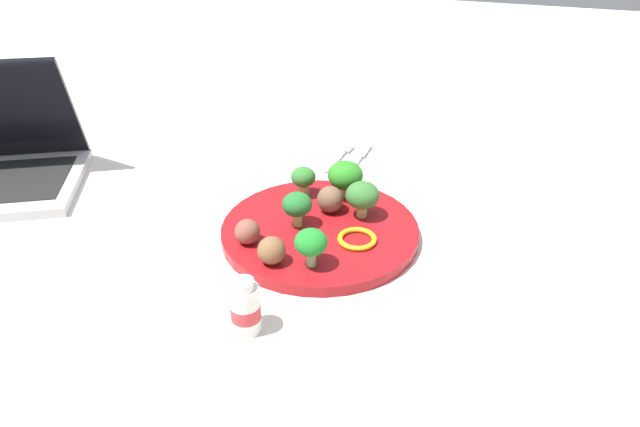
% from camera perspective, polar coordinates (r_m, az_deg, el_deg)
% --- Properties ---
extents(ground_plane, '(4.00, 4.00, 0.00)m').
position_cam_1_polar(ground_plane, '(0.78, 0.00, -2.27)').
color(ground_plane, silver).
extents(plate, '(0.28, 0.28, 0.02)m').
position_cam_1_polar(plate, '(0.77, 0.00, -1.78)').
color(plate, maroon).
rests_on(plate, ground_plane).
extents(broccoli_floret_back_right, '(0.04, 0.04, 0.05)m').
position_cam_1_polar(broccoli_floret_back_right, '(0.76, -2.42, 0.88)').
color(broccoli_floret_back_right, '#A3C26B').
rests_on(broccoli_floret_back_right, plate).
extents(broccoli_floret_center, '(0.05, 0.05, 0.05)m').
position_cam_1_polar(broccoli_floret_center, '(0.78, 4.48, 1.86)').
color(broccoli_floret_center, '#A9B86C').
rests_on(broccoli_floret_center, plate).
extents(broccoli_floret_front_right, '(0.04, 0.04, 0.05)m').
position_cam_1_polar(broccoli_floret_front_right, '(0.67, -0.96, -3.11)').
color(broccoli_floret_front_right, '#8DD07F').
rests_on(broccoli_floret_front_right, plate).
extents(broccoli_floret_mid_left, '(0.05, 0.05, 0.06)m').
position_cam_1_polar(broccoli_floret_mid_left, '(0.83, 2.68, 3.99)').
color(broccoli_floret_mid_left, '#9DC974').
rests_on(broccoli_floret_mid_left, plate).
extents(broccoli_floret_back_left, '(0.04, 0.04, 0.05)m').
position_cam_1_polar(broccoli_floret_back_left, '(0.84, -1.76, 3.72)').
color(broccoli_floret_back_left, '#A7B766').
rests_on(broccoli_floret_back_left, plate).
extents(meatball_center, '(0.04, 0.04, 0.04)m').
position_cam_1_polar(meatball_center, '(0.69, -5.11, -3.89)').
color(meatball_center, brown).
rests_on(meatball_center, plate).
extents(meatball_front_right, '(0.03, 0.03, 0.03)m').
position_cam_1_polar(meatball_front_right, '(0.73, -7.62, -1.90)').
color(meatball_front_right, brown).
rests_on(meatball_front_right, plate).
extents(meatball_mid_right, '(0.04, 0.04, 0.04)m').
position_cam_1_polar(meatball_mid_right, '(0.80, 0.84, 1.54)').
color(meatball_mid_right, brown).
rests_on(meatball_mid_right, plate).
extents(pepper_ring_front_right, '(0.07, 0.07, 0.01)m').
position_cam_1_polar(pepper_ring_front_right, '(0.74, 3.92, -2.67)').
color(pepper_ring_front_right, yellow).
rests_on(pepper_ring_front_right, plate).
extents(napkin, '(0.17, 0.12, 0.01)m').
position_cam_1_polar(napkin, '(0.99, 2.84, 5.55)').
color(napkin, white).
rests_on(napkin, ground_plane).
extents(fork, '(0.12, 0.02, 0.01)m').
position_cam_1_polar(fork, '(1.00, 2.01, 6.13)').
color(fork, silver).
rests_on(fork, napkin).
extents(knife, '(0.15, 0.02, 0.01)m').
position_cam_1_polar(knife, '(0.99, 3.98, 5.83)').
color(knife, white).
rests_on(knife, napkin).
extents(yogurt_bottle, '(0.03, 0.03, 0.07)m').
position_cam_1_polar(yogurt_bottle, '(0.61, -7.84, -9.80)').
color(yogurt_bottle, white).
rests_on(yogurt_bottle, ground_plane).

